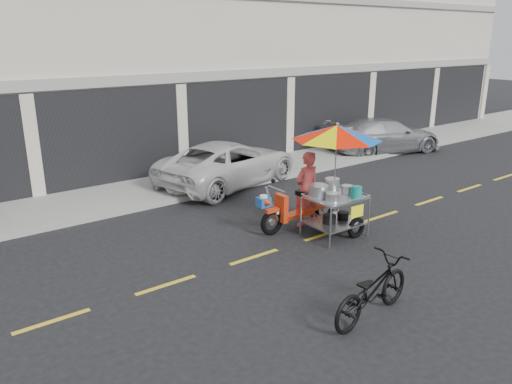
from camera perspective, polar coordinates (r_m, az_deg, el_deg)
ground at (r=11.49m, az=7.82°, el=-4.84°), size 90.00×90.00×0.00m
sidewalk at (r=15.61m, az=-6.48°, el=1.51°), size 45.00×3.00×0.15m
shophouse_block at (r=20.84m, az=-7.46°, el=17.02°), size 36.00×8.11×10.40m
centerline at (r=11.49m, az=7.82°, el=-4.83°), size 42.00×0.10×0.01m
white_pickup at (r=15.08m, az=-3.13°, el=3.33°), size 5.15×3.27×1.32m
silver_pickup at (r=19.98m, az=14.47°, el=6.29°), size 4.87×2.95×1.32m
near_bicycle at (r=8.21m, az=13.10°, el=-10.84°), size 1.94×0.87×0.99m
food_vendor_rig at (r=11.19m, az=7.86°, el=3.22°), size 2.53×2.08×2.56m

